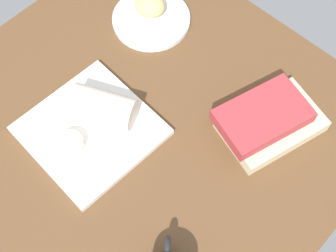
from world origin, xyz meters
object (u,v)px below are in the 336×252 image
Objects in this scene: scone_pastry at (150,5)px; breakfast_wrap at (103,107)px; round_plate at (151,19)px; book_stack at (268,121)px; sauce_cup at (70,144)px; square_plate at (91,131)px.

breakfast_wrap is at bearing 25.65° from scone_pastry.
round_plate is 39.80cm from book_stack.
scone_pastry is 1.29× the size of sauce_cup.
scone_pastry reaches higher than round_plate.
book_stack is (-33.05, 26.81, 0.04)cm from sauce_cup.
sauce_cup reaches higher than square_plate.
book_stack is at bearing 104.45° from breakfast_wrap.
breakfast_wrap reaches higher than book_stack.
sauce_cup is at bearing 3.30° from square_plate.
scone_pastry is 41.18cm from book_stack.
scone_pastry is at bearing -157.22° from square_plate.
square_plate is at bearing -44.89° from book_stack.
book_stack reaches higher than round_plate.
book_stack is (-22.60, 27.41, -1.98)cm from breakfast_wrap.
sauce_cup is at bearing -21.76° from breakfast_wrap.
sauce_cup is 0.42× the size of breakfast_wrap.
breakfast_wrap reaches higher than round_plate.
book_stack is at bearing 135.11° from square_plate.
book_stack is at bearing 140.95° from sauce_cup.
book_stack is (4.31, 39.49, 2.43)cm from round_plate.
round_plate is at bearing 52.50° from scone_pastry.
round_plate is 29.83cm from breakfast_wrap.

